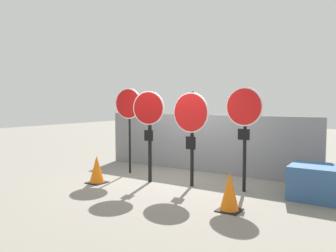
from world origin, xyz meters
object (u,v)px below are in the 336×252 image
stop_sign_0 (128,110)px  traffic_cone_0 (97,169)px  stop_sign_2 (191,121)px  storage_crate (319,183)px  stop_sign_3 (244,117)px  stop_sign_1 (149,120)px  traffic_cone_1 (230,192)px

stop_sign_0 → traffic_cone_0: size_ratio=3.51×
stop_sign_2 → storage_crate: stop_sign_2 is taller
storage_crate → traffic_cone_0: bearing=-163.1°
stop_sign_3 → traffic_cone_0: (-3.26, -1.14, -1.30)m
stop_sign_0 → stop_sign_1: 1.23m
stop_sign_3 → traffic_cone_1: bearing=-76.1°
stop_sign_0 → traffic_cone_1: stop_sign_0 is taller
stop_sign_0 → traffic_cone_1: bearing=-27.9°
stop_sign_0 → storage_crate: size_ratio=2.15×
stop_sign_0 → traffic_cone_0: 1.91m
traffic_cone_0 → stop_sign_0: bearing=92.0°
traffic_cone_1 → storage_crate: 2.04m
stop_sign_0 → storage_crate: stop_sign_0 is taller
stop_sign_1 → traffic_cone_1: stop_sign_1 is taller
stop_sign_2 → stop_sign_3: (1.18, 0.22, 0.10)m
stop_sign_0 → storage_crate: (4.76, 0.17, -1.41)m
stop_sign_1 → traffic_cone_1: (2.45, -0.91, -1.18)m
stop_sign_0 → stop_sign_2: 2.16m
stop_sign_0 → stop_sign_3: (3.30, -0.12, -0.13)m
stop_sign_1 → traffic_cone_1: size_ratio=3.14×
stop_sign_1 → stop_sign_3: 2.26m
stop_sign_0 → stop_sign_3: 3.30m
traffic_cone_0 → stop_sign_2: bearing=24.0°
stop_sign_0 → stop_sign_2: size_ratio=1.06×
stop_sign_0 → stop_sign_2: stop_sign_0 is taller
storage_crate → stop_sign_0: bearing=-177.9°
stop_sign_2 → stop_sign_3: 1.20m
traffic_cone_1 → stop_sign_1: bearing=159.6°
stop_sign_2 → stop_sign_3: size_ratio=0.96×
stop_sign_2 → stop_sign_0: bearing=173.5°
stop_sign_3 → storage_crate: 1.97m
stop_sign_1 → traffic_cone_0: (-1.04, -0.72, -1.21)m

